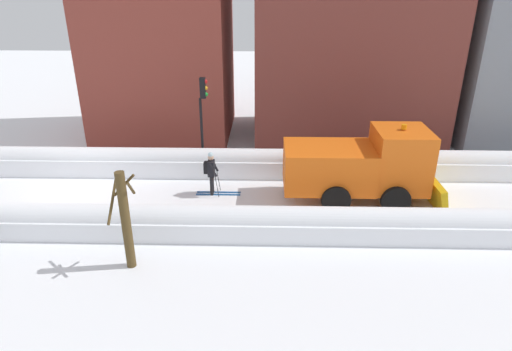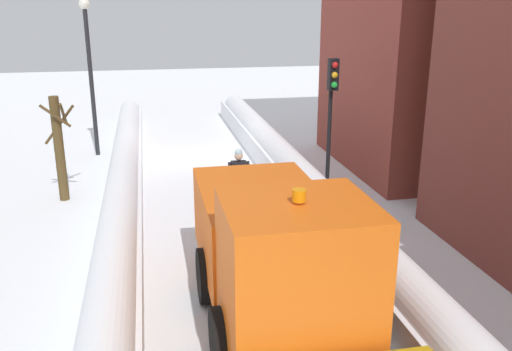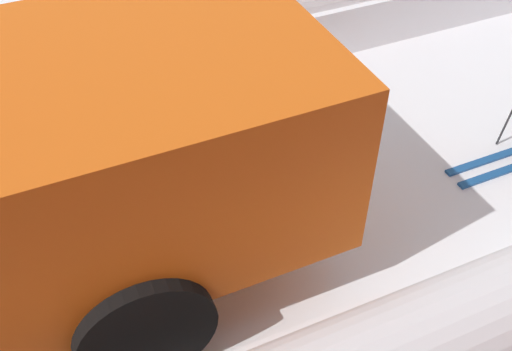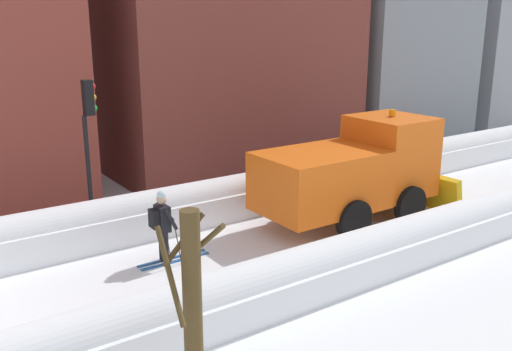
% 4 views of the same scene
% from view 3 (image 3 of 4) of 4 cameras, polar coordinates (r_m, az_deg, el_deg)
% --- Properties ---
extents(ground_plane, '(80.00, 80.00, 0.00)m').
position_cam_3_polar(ground_plane, '(6.16, -10.16, -5.09)').
color(ground_plane, white).
extents(snowbank_right, '(1.10, 36.00, 1.14)m').
position_cam_3_polar(snowbank_right, '(7.85, -16.09, 10.60)').
color(snowbank_right, white).
rests_on(snowbank_right, ground).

